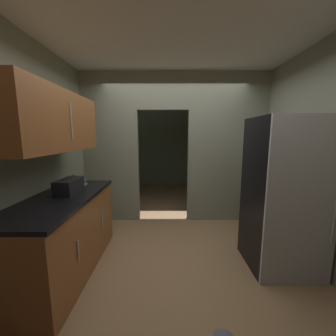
# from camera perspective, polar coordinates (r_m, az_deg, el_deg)

# --- Properties ---
(ground) EXTENTS (20.00, 20.00, 0.00)m
(ground) POSITION_cam_1_polar(r_m,az_deg,el_deg) (2.96, 2.76, -23.82)
(ground) COLOR #93704C
(kitchen_overhead_slab) EXTENTS (3.74, 6.65, 0.06)m
(kitchen_overhead_slab) POSITION_cam_1_polar(r_m,az_deg,el_deg) (3.10, 2.83, 30.41)
(kitchen_overhead_slab) COLOR silver
(kitchen_partition) EXTENTS (3.34, 0.12, 2.71)m
(kitchen_partition) POSITION_cam_1_polar(r_m,az_deg,el_deg) (3.82, 2.89, 6.52)
(kitchen_partition) COLOR gray
(kitchen_partition) RESTS_ON ground
(adjoining_room_shell) EXTENTS (3.34, 2.92, 2.71)m
(adjoining_room_shell) POSITION_cam_1_polar(r_m,az_deg,el_deg) (5.78, 1.44, 6.52)
(adjoining_room_shell) COLOR slate
(adjoining_room_shell) RESTS_ON ground
(refrigerator) EXTENTS (0.76, 0.76, 1.81)m
(refrigerator) POSITION_cam_1_polar(r_m,az_deg,el_deg) (2.83, 29.48, -6.49)
(refrigerator) COLOR black
(refrigerator) RESTS_ON ground
(lower_cabinet_run) EXTENTS (0.68, 1.71, 0.92)m
(lower_cabinet_run) POSITION_cam_1_polar(r_m,az_deg,el_deg) (2.80, -26.55, -16.13)
(lower_cabinet_run) COLOR brown
(lower_cabinet_run) RESTS_ON ground
(upper_cabinet_counterside) EXTENTS (0.36, 1.54, 0.64)m
(upper_cabinet_counterside) POSITION_cam_1_polar(r_m,az_deg,el_deg) (2.56, -28.63, 11.27)
(upper_cabinet_counterside) COLOR brown
(boombox) EXTENTS (0.21, 0.41, 0.20)m
(boombox) POSITION_cam_1_polar(r_m,az_deg,el_deg) (2.74, -25.44, -4.51)
(boombox) COLOR black
(boombox) RESTS_ON lower_cabinet_run
(book_stack) EXTENTS (0.14, 0.18, 0.08)m
(book_stack) POSITION_cam_1_polar(r_m,az_deg,el_deg) (3.07, -22.64, -3.87)
(book_stack) COLOR #388C47
(book_stack) RESTS_ON lower_cabinet_run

